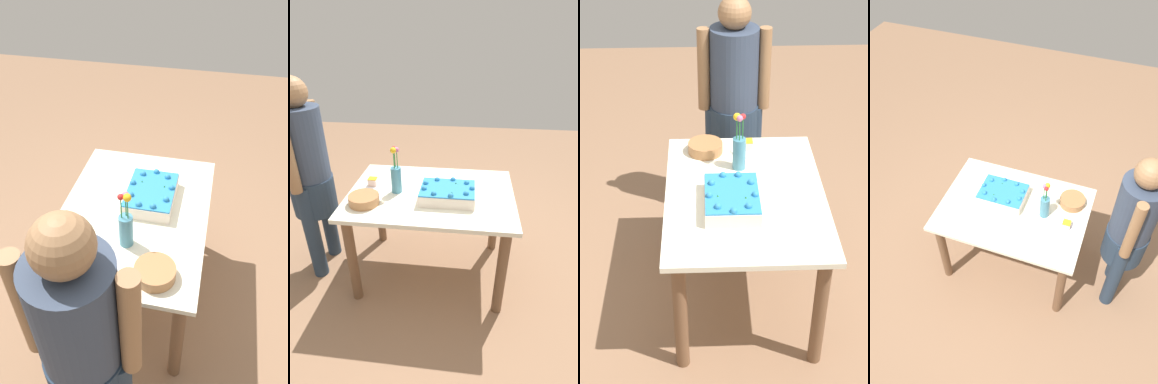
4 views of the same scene
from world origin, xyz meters
The scene contains 8 objects.
ground_plane centered at (0.00, 0.00, 0.00)m, with size 8.00×8.00×0.00m, color #8F6A4E.
dining_table centered at (0.00, 0.00, 0.59)m, with size 1.15×0.83×0.72m.
sheet_cake centered at (0.12, -0.07, 0.77)m, with size 0.37×0.28×0.11m.
serving_plate_with_slice centered at (-0.43, 0.04, 0.74)m, with size 0.20×0.20×0.06m.
cake_knife centered at (0.40, 0.24, 0.73)m, with size 0.20×0.02×0.00m, color silver.
flower_vase centered at (-0.24, -0.02, 0.85)m, with size 0.07×0.07×0.34m.
fruit_bowl centered at (-0.42, -0.20, 0.76)m, with size 0.20×0.20×0.06m, color #AD7345.
person_standing centered at (-0.88, -0.01, 0.85)m, with size 0.31×0.45×1.49m.
Camera 3 is at (2.52, -0.21, 2.48)m, focal length 55.00 mm.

